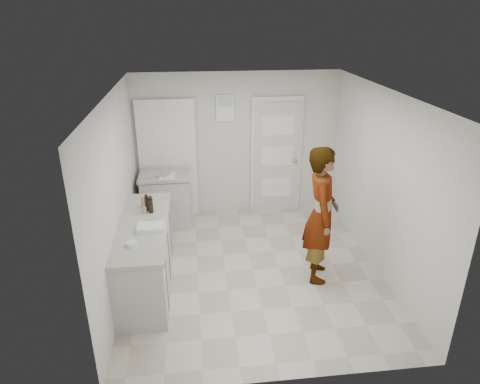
{
  "coord_description": "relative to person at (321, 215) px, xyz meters",
  "views": [
    {
      "loc": [
        -0.78,
        -5.12,
        3.43
      ],
      "look_at": [
        -0.13,
        0.4,
        1.04
      ],
      "focal_mm": 32.0,
      "sensor_mm": 36.0,
      "label": 1
    }
  ],
  "objects": [
    {
      "name": "room_shell",
      "position": [
        -1.04,
        2.2,
        0.09
      ],
      "size": [
        4.0,
        4.0,
        4.0
      ],
      "color": "beige",
      "rests_on": "ground"
    },
    {
      "name": "egg_bowl",
      "position": [
        -2.39,
        -0.49,
        0.01
      ],
      "size": [
        0.12,
        0.12,
        0.05
      ],
      "color": "silver",
      "rests_on": "main_counter"
    },
    {
      "name": "main_counter",
      "position": [
        -2.32,
        0.04,
        -0.51
      ],
      "size": [
        0.64,
        1.96,
        0.93
      ],
      "color": "beige",
      "rests_on": "ground"
    },
    {
      "name": "baking_dish",
      "position": [
        -2.2,
        -0.12,
        0.01
      ],
      "size": [
        0.33,
        0.24,
        0.06
      ],
      "rotation": [
        0.0,
        0.0,
        -0.01
      ],
      "color": "silver",
      "rests_on": "main_counter"
    },
    {
      "name": "person",
      "position": [
        0.0,
        0.0,
        0.0
      ],
      "size": [
        0.58,
        0.76,
        1.88
      ],
      "primitive_type": "imported",
      "rotation": [
        0.0,
        0.0,
        1.36
      ],
      "color": "silver",
      "rests_on": "ground"
    },
    {
      "name": "oil_cruet_a",
      "position": [
        -2.23,
        0.37,
        0.1
      ],
      "size": [
        0.06,
        0.06,
        0.24
      ],
      "color": "black",
      "rests_on": "main_counter"
    },
    {
      "name": "side_counter",
      "position": [
        -2.12,
        1.79,
        -0.51
      ],
      "size": [
        0.84,
        0.61,
        0.93
      ],
      "color": "beige",
      "rests_on": "ground"
    },
    {
      "name": "papers",
      "position": [
        -2.07,
        1.73,
        -0.01
      ],
      "size": [
        0.26,
        0.33,
        0.01
      ],
      "primitive_type": "cube",
      "rotation": [
        0.0,
        0.0,
        0.01
      ],
      "color": "white",
      "rests_on": "side_counter"
    },
    {
      "name": "spice_jar",
      "position": [
        -2.31,
        0.36,
        0.03
      ],
      "size": [
        0.06,
        0.06,
        0.08
      ],
      "primitive_type": "cylinder",
      "color": "tan",
      "rests_on": "main_counter"
    },
    {
      "name": "cake_mix_box",
      "position": [
        -2.32,
        0.56,
        0.07
      ],
      "size": [
        0.11,
        0.07,
        0.16
      ],
      "primitive_type": "cube",
      "rotation": [
        0.0,
        0.0,
        0.29
      ],
      "color": "#9F7B4F",
      "rests_on": "main_counter"
    },
    {
      "name": "oil_cruet_b",
      "position": [
        -2.28,
        0.43,
        0.1
      ],
      "size": [
        0.05,
        0.05,
        0.24
      ],
      "color": "black",
      "rests_on": "main_counter"
    },
    {
      "name": "ground",
      "position": [
        -0.87,
        0.24,
        -0.94
      ],
      "size": [
        4.0,
        4.0,
        0.0
      ],
      "primitive_type": "plane",
      "color": "#ACA290",
      "rests_on": "ground"
    }
  ]
}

